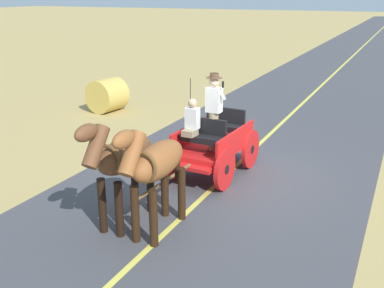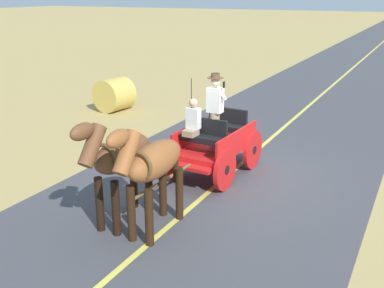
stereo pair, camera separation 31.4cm
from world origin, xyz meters
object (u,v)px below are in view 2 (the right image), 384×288
at_px(horse_near_side, 152,164).
at_px(horse_off_side, 120,157).
at_px(hay_bale, 114,95).
at_px(horse_drawn_carriage, 214,142).

relative_size(horse_near_side, horse_off_side, 1.00).
xyz_separation_m(horse_near_side, hay_bale, (6.07, -7.04, -0.72)).
relative_size(horse_drawn_carriage, hay_bale, 3.76).
bearing_deg(hay_bale, horse_off_side, 127.38).
distance_m(horse_drawn_carriage, hay_bale, 7.10).
height_order(horse_off_side, hay_bale, horse_off_side).
xyz_separation_m(horse_drawn_carriage, hay_bale, (5.86, -4.00, -0.22)).
bearing_deg(horse_near_side, horse_drawn_carriage, -86.07).
bearing_deg(horse_drawn_carriage, horse_off_side, 80.42).
distance_m(horse_drawn_carriage, horse_near_side, 3.09).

